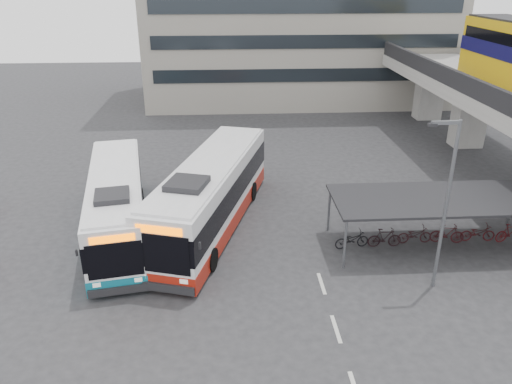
{
  "coord_description": "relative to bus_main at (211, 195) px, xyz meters",
  "views": [
    {
      "loc": [
        -1.43,
        -17.86,
        12.24
      ],
      "look_at": [
        0.0,
        5.43,
        2.0
      ],
      "focal_mm": 35.0,
      "sensor_mm": 36.0,
      "label": 1
    }
  ],
  "objects": [
    {
      "name": "pedestrian",
      "position": [
        -4.49,
        -0.54,
        -0.9
      ],
      "size": [
        0.69,
        0.77,
        1.78
      ],
      "primitive_type": "imported",
      "rotation": [
        0.0,
        0.0,
        1.06
      ],
      "color": "black",
      "rests_on": "ground"
    },
    {
      "name": "bike_shelter",
      "position": [
        10.78,
        -2.73,
        -0.35
      ],
      "size": [
        10.0,
        4.0,
        2.54
      ],
      "color": "#595B60",
      "rests_on": "ground"
    },
    {
      "name": "ground",
      "position": [
        2.32,
        -5.73,
        -1.79
      ],
      "size": [
        120.0,
        120.0,
        0.0
      ],
      "primitive_type": "plane",
      "color": "#28282B",
      "rests_on": "ground"
    },
    {
      "name": "bus_main",
      "position": [
        0.0,
        0.0,
        0.0
      ],
      "size": [
        6.41,
        13.31,
        3.86
      ],
      "rotation": [
        0.0,
        0.0,
        -0.29
      ],
      "color": "white",
      "rests_on": "ground"
    },
    {
      "name": "road_markings",
      "position": [
        4.82,
        -8.73,
        -1.79
      ],
      "size": [
        0.15,
        7.6,
        0.01
      ],
      "color": "beige",
      "rests_on": "ground"
    },
    {
      "name": "bus_teal",
      "position": [
        -4.69,
        -0.51,
        -0.18
      ],
      "size": [
        4.56,
        11.98,
        3.46
      ],
      "rotation": [
        0.0,
        0.0,
        0.18
      ],
      "color": "white",
      "rests_on": "ground"
    },
    {
      "name": "lamp_post",
      "position": [
        9.45,
        -6.16,
        2.36
      ],
      "size": [
        1.28,
        0.18,
        7.29
      ],
      "rotation": [
        0.0,
        0.0,
        0.02
      ],
      "color": "#595B60",
      "rests_on": "ground"
    }
  ]
}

